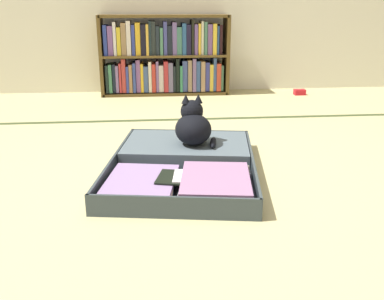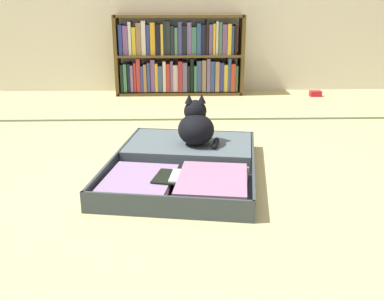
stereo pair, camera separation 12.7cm
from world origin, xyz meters
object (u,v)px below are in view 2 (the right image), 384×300
bookshelf (179,57)px  open_suitcase (186,163)px  black_cat (196,126)px  small_red_pouch (315,94)px

bookshelf → open_suitcase: bookshelf is taller
bookshelf → black_cat: size_ratio=4.46×
black_cat → small_red_pouch: black_cat is taller
open_suitcase → small_red_pouch: bearing=56.5°
open_suitcase → black_cat: bearing=70.5°
open_suitcase → small_red_pouch: 2.19m
bookshelf → open_suitcase: bearing=-89.2°
black_cat → small_red_pouch: 2.03m
bookshelf → small_red_pouch: bearing=-7.8°
small_red_pouch → black_cat: bearing=-124.7°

